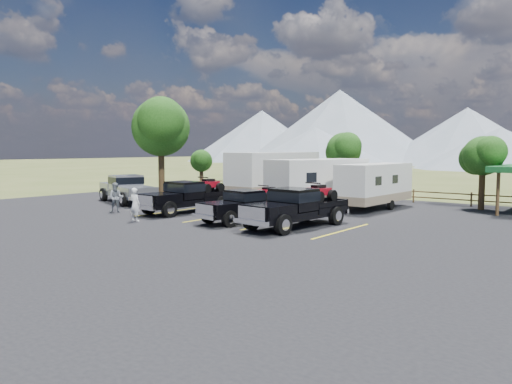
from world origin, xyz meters
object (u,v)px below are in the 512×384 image
Objects in this scene: person_b at (116,198)px; tree_big_nw at (161,127)px; trailer_right at (375,185)px; rig_center at (248,205)px; person_a at (135,204)px; trailer_center at (318,183)px; rig_right at (297,206)px; trailer_left at (274,175)px; pickup_silver at (127,188)px; rig_left at (188,196)px.

tree_big_nw is at bearing 74.68° from person_b.
trailer_right is (16.00, 4.02, -4.02)m from tree_big_nw.
rig_center reaches higher than person_a.
trailer_center is 1.10× the size of trailer_right.
trailer_right is 4.62× the size of person_b.
rig_right is 8.14m from trailer_center.
trailer_left reaches higher than pickup_silver.
rig_right is at bearing -18.20° from tree_big_nw.
trailer_center is at bearing 131.89° from pickup_silver.
rig_right is (3.13, 0.06, 0.13)m from rig_center.
rig_right is 3.68× the size of person_a.
trailer_center is at bearing 2.36° from person_b.
person_b is at bearing -104.09° from trailer_left.
person_a is (-4.89, -3.64, -0.01)m from rig_center.
trailer_left is (-5.44, 9.86, 0.98)m from rig_center.
trailer_left is at bearing 136.73° from rig_right.
person_a is (-4.76, -11.12, -0.78)m from trailer_center.
trailer_left reaches higher than person_a.
person_a is at bearing -47.89° from tree_big_nw.
rig_center reaches higher than person_b.
rig_right reaches higher than rig_left.
rig_left is at bearing 99.21° from pickup_silver.
tree_big_nw is 1.17× the size of rig_right.
trailer_right is (3.09, 1.91, -0.15)m from trailer_center.
rig_center is at bearing -105.75° from trailer_right.
pickup_silver is at bearing -177.94° from rig_center.
trailer_center is at bearing 56.49° from rig_left.
trailer_center reaches higher than rig_left.
trailer_center reaches higher than rig_center.
tree_big_nw is at bearing -164.14° from trailer_right.
trailer_right is 16.36m from person_b.
trailer_center is (12.91, 2.11, -3.87)m from tree_big_nw.
trailer_left is 5.71× the size of person_b.
trailer_left is at bearing 30.58° from tree_big_nw.
trailer_left is at bearing -93.78° from person_a.
rig_center is (13.04, -5.37, -4.64)m from tree_big_nw.
trailer_right is at bearing 14.09° from tree_big_nw.
trailer_center is 5.13× the size of person_a.
rig_left is 12.01m from trailer_right.
pickup_silver is (0.36, -3.57, -4.51)m from tree_big_nw.
rig_center is 9.87m from trailer_right.
rig_left is 5.39m from rig_center.
rig_left is 0.70× the size of trailer_center.
tree_big_nw is at bearing -158.47° from trailer_center.
person_b is (-8.62, -9.51, -0.77)m from trailer_center.
pickup_silver is (-12.68, 1.80, 0.12)m from rig_center.
trailer_left reaches higher than trailer_center.
trailer_center is 13.79m from pickup_silver.
trailer_center is at bearing -22.66° from trailer_left.
tree_big_nw is at bearing 167.75° from rig_center.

